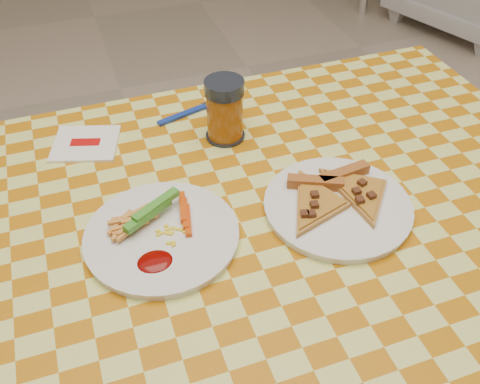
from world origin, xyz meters
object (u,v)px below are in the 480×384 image
plate_left (162,237)px  drink_glass (225,111)px  table (240,253)px  plate_right (337,207)px

plate_left → drink_glass: drink_glass is taller
plate_left → drink_glass: (0.18, 0.23, 0.05)m
plate_left → drink_glass: size_ratio=1.93×
table → drink_glass: size_ratio=10.29×
table → drink_glass: (0.05, 0.24, 0.13)m
table → plate_left: bearing=177.3°
table → plate_right: plate_right is taller
table → plate_left: size_ratio=5.32×
table → plate_left: 0.15m
table → plate_right: (0.16, -0.03, 0.08)m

